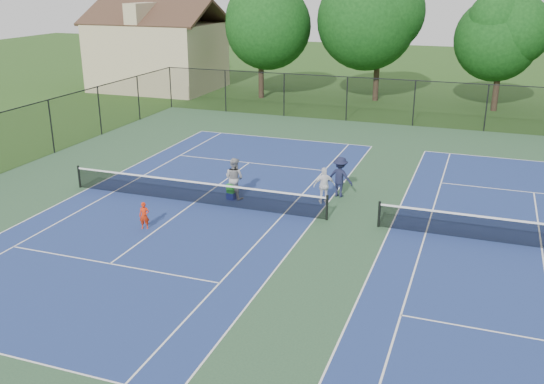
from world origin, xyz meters
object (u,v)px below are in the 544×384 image
(child_player, at_px, (144,216))
(bystander_b, at_px, (340,177))
(tree_back_b, at_px, (380,15))
(bystander_a, at_px, (324,186))
(tree_back_a, at_px, (261,21))
(ball_hopper, at_px, (231,188))
(ball_crate, at_px, (231,196))
(tree_back_c, at_px, (503,34))
(instructor, at_px, (234,178))
(clapboard_house, at_px, (158,53))

(child_player, relative_size, bystander_b, 0.60)
(tree_back_b, height_order, bystander_a, tree_back_b)
(tree_back_a, relative_size, ball_hopper, 23.48)
(bystander_a, bearing_deg, tree_back_b, -111.95)
(tree_back_b, bearing_deg, tree_back_a, -167.47)
(child_player, distance_m, bystander_b, 8.82)
(tree_back_a, xyz_separation_m, ball_hopper, (7.34, -23.07, -5.53))
(bystander_a, relative_size, ball_crate, 4.37)
(tree_back_c, distance_m, instructor, 26.49)
(ball_hopper, bearing_deg, tree_back_c, 66.12)
(tree_back_a, bearing_deg, tree_back_c, 3.18)
(tree_back_c, bearing_deg, instructor, -113.94)
(bystander_b, bearing_deg, tree_back_a, -48.82)
(tree_back_c, bearing_deg, clapboard_house, -180.00)
(tree_back_a, distance_m, ball_hopper, 24.84)
(tree_back_a, relative_size, child_player, 8.40)
(bystander_b, bearing_deg, instructor, 34.41)
(ball_crate, bearing_deg, instructor, 73.44)
(clapboard_house, bearing_deg, child_player, -61.27)
(tree_back_b, bearing_deg, instructor, -93.66)
(ball_hopper, bearing_deg, tree_back_b, 86.22)
(child_player, height_order, bystander_a, bystander_a)
(child_player, height_order, ball_crate, child_player)
(tree_back_b, distance_m, clapboard_house, 19.35)
(bystander_a, xyz_separation_m, bystander_b, (0.43, 1.07, 0.11))
(clapboard_house, distance_m, ball_crate, 29.81)
(tree_back_c, distance_m, clapboard_house, 28.10)
(ball_hopper, bearing_deg, clapboard_house, 125.77)
(ball_crate, distance_m, ball_hopper, 0.35)
(instructor, xyz_separation_m, ball_crate, (-0.07, -0.22, -0.77))
(tree_back_a, relative_size, tree_back_c, 1.09)
(tree_back_b, relative_size, ball_crate, 27.18)
(tree_back_c, relative_size, instructor, 4.53)
(bystander_b, bearing_deg, bystander_a, 80.05)
(tree_back_b, bearing_deg, bystander_a, -84.51)
(tree_back_a, distance_m, clapboard_house, 10.47)
(instructor, height_order, ball_crate, instructor)
(clapboard_house, xyz_separation_m, ball_hopper, (17.34, -24.07, -2.58))
(tree_back_b, distance_m, bystander_b, 23.91)
(clapboard_house, distance_m, ball_hopper, 29.78)
(tree_back_b, distance_m, instructor, 25.54)
(child_player, xyz_separation_m, bystander_a, (5.82, 5.14, 0.26))
(tree_back_b, relative_size, bystander_b, 5.48)
(clapboard_house, height_order, child_player, clapboard_house)
(child_player, bearing_deg, tree_back_a, 81.82)
(tree_back_c, height_order, child_player, tree_back_c)
(bystander_a, bearing_deg, bystander_b, -139.41)
(tree_back_a, relative_size, instructor, 4.94)
(bystander_b, bearing_deg, tree_back_c, -93.80)
(tree_back_b, distance_m, ball_hopper, 25.85)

